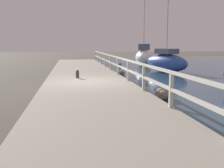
{
  "coord_description": "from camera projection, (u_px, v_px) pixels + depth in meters",
  "views": [
    {
      "loc": [
        -0.79,
        -12.05,
        2.05
      ],
      "look_at": [
        0.8,
        -2.05,
        0.51
      ],
      "focal_mm": 42.0,
      "sensor_mm": 36.0,
      "label": 1
    }
  ],
  "objects": [
    {
      "name": "ground_plane",
      "position": [
        88.0,
        89.0,
        12.2
      ],
      "size": [
        120.0,
        120.0,
        0.0
      ],
      "primitive_type": "plane",
      "color": "#4C473D"
    },
    {
      "name": "dock_walkway",
      "position": [
        88.0,
        85.0,
        12.17
      ],
      "size": [
        4.0,
        36.0,
        0.34
      ],
      "color": "gray",
      "rests_on": "ground"
    },
    {
      "name": "railing",
      "position": [
        128.0,
        66.0,
        12.34
      ],
      "size": [
        0.1,
        32.5,
        1.01
      ],
      "color": "beige",
      "rests_on": "dock_walkway"
    },
    {
      "name": "boulder_near_dock",
      "position": [
        122.0,
        73.0,
        17.76
      ],
      "size": [
        0.38,
        0.34,
        0.28
      ],
      "color": "slate",
      "rests_on": "ground"
    },
    {
      "name": "boulder_far_strip",
      "position": [
        119.0,
        65.0,
        24.46
      ],
      "size": [
        0.47,
        0.42,
        0.35
      ],
      "color": "slate",
      "rests_on": "ground"
    },
    {
      "name": "boulder_mid_strip",
      "position": [
        162.0,
        93.0,
        10.05
      ],
      "size": [
        0.53,
        0.48,
        0.4
      ],
      "color": "gray",
      "rests_on": "ground"
    },
    {
      "name": "boulder_downstream",
      "position": [
        164.0,
        95.0,
        9.66
      ],
      "size": [
        0.5,
        0.45,
        0.37
      ],
      "color": "slate",
      "rests_on": "ground"
    },
    {
      "name": "mooring_bollard",
      "position": [
        77.0,
        74.0,
        13.42
      ],
      "size": [
        0.17,
        0.17,
        0.42
      ],
      "color": "#333338",
      "rests_on": "dock_walkway"
    },
    {
      "name": "sailboat_blue",
      "position": [
        166.0,
        62.0,
        19.54
      ],
      "size": [
        2.81,
        4.46,
        7.72
      ],
      "rotation": [
        0.0,
        0.0,
        0.35
      ],
      "color": "#2D4C9E",
      "rests_on": "water_surface"
    },
    {
      "name": "sailboat_white",
      "position": [
        144.0,
        57.0,
        25.59
      ],
      "size": [
        2.34,
        3.88,
        7.01
      ],
      "rotation": [
        0.0,
        0.0,
        -0.23
      ],
      "color": "white",
      "rests_on": "water_surface"
    }
  ]
}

